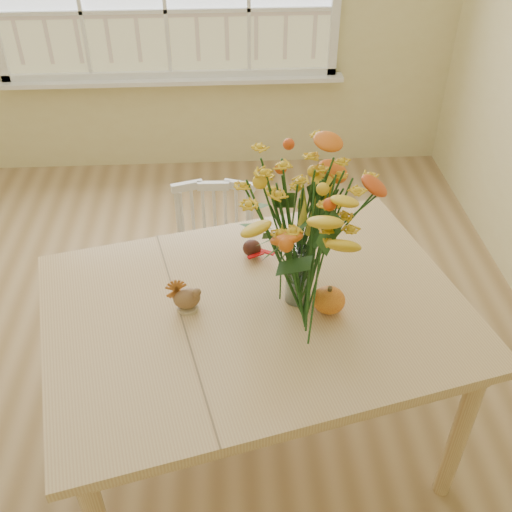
{
  "coord_description": "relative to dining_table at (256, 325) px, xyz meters",
  "views": [
    {
      "loc": [
        0.36,
        -1.9,
        2.3
      ],
      "look_at": [
        0.45,
        -0.28,
        1.03
      ],
      "focal_mm": 42.0,
      "sensor_mm": 36.0,
      "label": 1
    }
  ],
  "objects": [
    {
      "name": "dark_gourd",
      "position": [
        0.0,
        0.31,
        0.13
      ],
      "size": [
        0.13,
        0.08,
        0.07
      ],
      "color": "#38160F",
      "rests_on": "dining_table"
    },
    {
      "name": "turkey_figurine",
      "position": [
        -0.25,
        0.01,
        0.14
      ],
      "size": [
        0.11,
        0.09,
        0.12
      ],
      "rotation": [
        0.0,
        0.0,
        0.19
      ],
      "color": "#CCB78C",
      "rests_on": "dining_table"
    },
    {
      "name": "floor",
      "position": [
        -0.45,
        0.3,
        -0.72
      ],
      "size": [
        4.0,
        4.5,
        0.01
      ],
      "primitive_type": "cube",
      "color": "#987649",
      "rests_on": "ground"
    },
    {
      "name": "windsor_chair",
      "position": [
        -0.16,
        0.73,
        -0.25
      ],
      "size": [
        0.4,
        0.38,
        0.84
      ],
      "rotation": [
        0.0,
        0.0,
        -0.03
      ],
      "color": "white",
      "rests_on": "floor"
    },
    {
      "name": "dining_table",
      "position": [
        0.0,
        0.0,
        0.0
      ],
      "size": [
        1.73,
        1.41,
        0.81
      ],
      "rotation": [
        0.0,
        0.0,
        0.24
      ],
      "color": "tan",
      "rests_on": "floor"
    },
    {
      "name": "flower_vase",
      "position": [
        0.15,
        0.04,
        0.41
      ],
      "size": [
        0.45,
        0.45,
        0.53
      ],
      "color": "white",
      "rests_on": "dining_table"
    },
    {
      "name": "pumpkin",
      "position": [
        0.26,
        -0.03,
        0.14
      ],
      "size": [
        0.12,
        0.12,
        0.09
      ],
      "primitive_type": "ellipsoid",
      "color": "#C64A17",
      "rests_on": "dining_table"
    }
  ]
}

